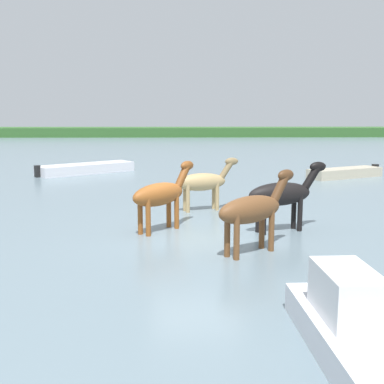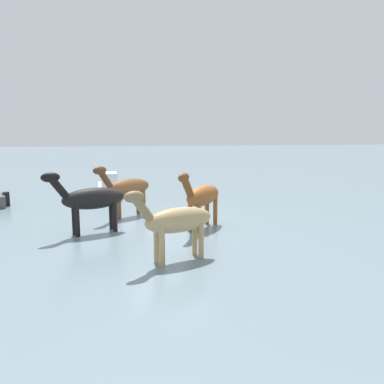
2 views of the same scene
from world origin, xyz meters
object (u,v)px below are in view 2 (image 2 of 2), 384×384
at_px(horse_rear_stallion, 127,188).
at_px(horse_gray_outer, 91,199).
at_px(boat_dinghy_port, 109,189).
at_px(horse_pinto_flank, 176,221).
at_px(horse_dark_mare, 202,196).

distance_m(horse_rear_stallion, horse_gray_outer, 2.42).
xyz_separation_m(horse_rear_stallion, boat_dinghy_port, (0.65, -5.16, -0.76)).
height_order(horse_pinto_flank, horse_rear_stallion, horse_rear_stallion).
distance_m(horse_pinto_flank, horse_rear_stallion, 5.23).
distance_m(horse_pinto_flank, boat_dinghy_port, 10.46).
bearing_deg(horse_rear_stallion, horse_gray_outer, 24.38).
bearing_deg(horse_gray_outer, horse_pinto_flank, 104.32).
distance_m(horse_dark_mare, boat_dinghy_port, 8.03).
distance_m(horse_rear_stallion, boat_dinghy_port, 5.26).
bearing_deg(horse_dark_mare, horse_rear_stallion, -93.50).
distance_m(horse_pinto_flank, horse_gray_outer, 3.66).
bearing_deg(boat_dinghy_port, horse_gray_outer, -5.46).
relative_size(horse_pinto_flank, boat_dinghy_port, 0.57).
xyz_separation_m(horse_pinto_flank, horse_gray_outer, (2.08, -3.01, 0.09)).
xyz_separation_m(horse_dark_mare, boat_dinghy_port, (2.92, -7.44, -0.75)).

